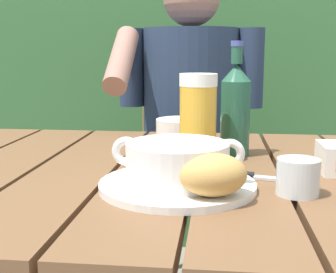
{
  "coord_description": "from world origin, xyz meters",
  "views": [
    {
      "loc": [
        0.12,
        -0.87,
        0.97
      ],
      "look_at": [
        0.03,
        -0.03,
        0.81
      ],
      "focal_mm": 48.93,
      "sensor_mm": 36.0,
      "label": 1
    }
  ],
  "objects_px": {
    "person_eating": "(189,122)",
    "table_knife": "(252,176)",
    "serving_plate": "(177,185)",
    "diner_bowl": "(182,129)",
    "chair_near_diner": "(192,178)",
    "bread_roll": "(213,175)",
    "beer_glass": "(198,118)",
    "water_glass_small": "(298,177)",
    "soup_bowl": "(177,161)",
    "beer_bottle": "(235,108)"
  },
  "relations": [
    {
      "from": "soup_bowl",
      "to": "water_glass_small",
      "type": "distance_m",
      "value": 0.2
    },
    {
      "from": "chair_near_diner",
      "to": "table_knife",
      "type": "height_order",
      "value": "chair_near_diner"
    },
    {
      "from": "beer_glass",
      "to": "table_knife",
      "type": "xyz_separation_m",
      "value": [
        0.1,
        -0.12,
        -0.09
      ]
    },
    {
      "from": "serving_plate",
      "to": "beer_glass",
      "type": "distance_m",
      "value": 0.21
    },
    {
      "from": "diner_bowl",
      "to": "soup_bowl",
      "type": "bearing_deg",
      "value": -86.27
    },
    {
      "from": "serving_plate",
      "to": "bread_roll",
      "type": "xyz_separation_m",
      "value": [
        0.06,
        -0.07,
        0.04
      ]
    },
    {
      "from": "table_knife",
      "to": "diner_bowl",
      "type": "distance_m",
      "value": 0.41
    },
    {
      "from": "chair_near_diner",
      "to": "beer_bottle",
      "type": "height_order",
      "value": "beer_bottle"
    },
    {
      "from": "soup_bowl",
      "to": "table_knife",
      "type": "relative_size",
      "value": 1.53
    },
    {
      "from": "diner_bowl",
      "to": "water_glass_small",
      "type": "bearing_deg",
      "value": -64.0
    },
    {
      "from": "person_eating",
      "to": "water_glass_small",
      "type": "relative_size",
      "value": 18.17
    },
    {
      "from": "soup_bowl",
      "to": "chair_near_diner",
      "type": "bearing_deg",
      "value": 91.71
    },
    {
      "from": "bread_roll",
      "to": "person_eating",
      "type": "bearing_deg",
      "value": 96.17
    },
    {
      "from": "serving_plate",
      "to": "diner_bowl",
      "type": "xyz_separation_m",
      "value": [
        -0.03,
        0.45,
        0.02
      ]
    },
    {
      "from": "beer_glass",
      "to": "water_glass_small",
      "type": "relative_size",
      "value": 2.66
    },
    {
      "from": "chair_near_diner",
      "to": "water_glass_small",
      "type": "bearing_deg",
      "value": -77.26
    },
    {
      "from": "serving_plate",
      "to": "beer_bottle",
      "type": "xyz_separation_m",
      "value": [
        0.1,
        0.27,
        0.1
      ]
    },
    {
      "from": "person_eating",
      "to": "serving_plate",
      "type": "distance_m",
      "value": 0.79
    },
    {
      "from": "serving_plate",
      "to": "bread_roll",
      "type": "height_order",
      "value": "bread_roll"
    },
    {
      "from": "chair_near_diner",
      "to": "serving_plate",
      "type": "xyz_separation_m",
      "value": [
        0.03,
        -0.98,
        0.26
      ]
    },
    {
      "from": "chair_near_diner",
      "to": "beer_bottle",
      "type": "distance_m",
      "value": 0.81
    },
    {
      "from": "water_glass_small",
      "to": "person_eating",
      "type": "bearing_deg",
      "value": 105.89
    },
    {
      "from": "person_eating",
      "to": "bread_roll",
      "type": "bearing_deg",
      "value": -83.83
    },
    {
      "from": "serving_plate",
      "to": "person_eating",
      "type": "bearing_deg",
      "value": 92.33
    },
    {
      "from": "serving_plate",
      "to": "water_glass_small",
      "type": "bearing_deg",
      "value": -3.48
    },
    {
      "from": "beer_glass",
      "to": "diner_bowl",
      "type": "distance_m",
      "value": 0.27
    },
    {
      "from": "person_eating",
      "to": "diner_bowl",
      "type": "distance_m",
      "value": 0.34
    },
    {
      "from": "water_glass_small",
      "to": "serving_plate",
      "type": "bearing_deg",
      "value": 176.52
    },
    {
      "from": "chair_near_diner",
      "to": "beer_glass",
      "type": "xyz_separation_m",
      "value": [
        0.05,
        -0.79,
        0.35
      ]
    },
    {
      "from": "beer_glass",
      "to": "diner_bowl",
      "type": "height_order",
      "value": "beer_glass"
    },
    {
      "from": "table_knife",
      "to": "chair_near_diner",
      "type": "bearing_deg",
      "value": 99.94
    },
    {
      "from": "chair_near_diner",
      "to": "person_eating",
      "type": "xyz_separation_m",
      "value": [
        -0.0,
        -0.19,
        0.25
      ]
    },
    {
      "from": "beer_bottle",
      "to": "table_knife",
      "type": "relative_size",
      "value": 1.73
    },
    {
      "from": "bread_roll",
      "to": "beer_glass",
      "type": "height_order",
      "value": "beer_glass"
    },
    {
      "from": "chair_near_diner",
      "to": "table_knife",
      "type": "xyz_separation_m",
      "value": [
        0.16,
        -0.91,
        0.26
      ]
    },
    {
      "from": "table_knife",
      "to": "bread_roll",
      "type": "bearing_deg",
      "value": -115.21
    },
    {
      "from": "water_glass_small",
      "to": "table_knife",
      "type": "bearing_deg",
      "value": 127.02
    },
    {
      "from": "person_eating",
      "to": "diner_bowl",
      "type": "xyz_separation_m",
      "value": [
        0.0,
        -0.34,
        0.03
      ]
    },
    {
      "from": "person_eating",
      "to": "diner_bowl",
      "type": "relative_size",
      "value": 9.27
    },
    {
      "from": "soup_bowl",
      "to": "bread_roll",
      "type": "height_order",
      "value": "soup_bowl"
    },
    {
      "from": "beer_bottle",
      "to": "water_glass_small",
      "type": "height_order",
      "value": "beer_bottle"
    },
    {
      "from": "table_knife",
      "to": "water_glass_small",
      "type": "bearing_deg",
      "value": -52.98
    },
    {
      "from": "soup_bowl",
      "to": "bread_roll",
      "type": "distance_m",
      "value": 0.09
    },
    {
      "from": "serving_plate",
      "to": "beer_glass",
      "type": "relative_size",
      "value": 1.44
    },
    {
      "from": "chair_near_diner",
      "to": "water_glass_small",
      "type": "xyz_separation_m",
      "value": [
        0.22,
        -0.99,
        0.29
      ]
    },
    {
      "from": "person_eating",
      "to": "table_knife",
      "type": "xyz_separation_m",
      "value": [
        0.16,
        -0.71,
        0.01
      ]
    },
    {
      "from": "serving_plate",
      "to": "beer_bottle",
      "type": "bearing_deg",
      "value": 68.82
    },
    {
      "from": "person_eating",
      "to": "soup_bowl",
      "type": "height_order",
      "value": "person_eating"
    },
    {
      "from": "serving_plate",
      "to": "chair_near_diner",
      "type": "bearing_deg",
      "value": 91.71
    },
    {
      "from": "serving_plate",
      "to": "table_knife",
      "type": "relative_size",
      "value": 1.82
    }
  ]
}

